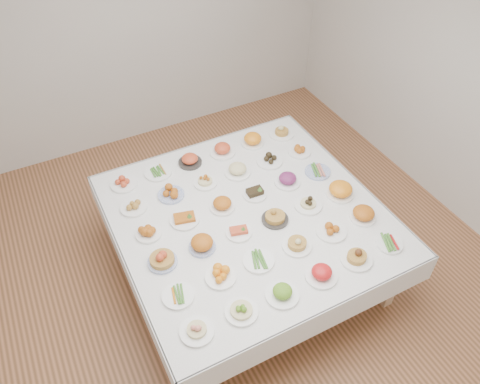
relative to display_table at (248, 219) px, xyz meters
name	(u,v)px	position (x,y,z in m)	size (l,w,h in m)	color
room_envelope	(225,108)	(-0.17, 0.06, 1.15)	(5.02, 5.02, 2.81)	#A76A45
display_table	(248,219)	(0.00, 0.00, 0.00)	(2.23, 2.23, 0.75)	white
dish_0	(197,328)	(-0.84, -0.84, 0.12)	(0.24, 0.24, 0.12)	white
dish_1	(241,309)	(-0.50, -0.84, 0.12)	(0.24, 0.24, 0.12)	white
dish_2	(282,291)	(-0.17, -0.85, 0.12)	(0.25, 0.25, 0.13)	white
dish_3	(322,272)	(0.18, -0.84, 0.13)	(0.24, 0.24, 0.14)	white
dish_4	(357,255)	(0.51, -0.84, 0.13)	(0.25, 0.25, 0.14)	white
dish_5	(390,243)	(0.84, -0.84, 0.09)	(0.23, 0.21, 0.05)	white
dish_6	(178,295)	(-0.85, -0.51, 0.09)	(0.23, 0.23, 0.05)	white
dish_7	(220,274)	(-0.50, -0.50, 0.11)	(0.23, 0.23, 0.10)	white
dish_8	(259,260)	(-0.18, -0.50, 0.09)	(0.25, 0.24, 0.06)	white
dish_9	(297,243)	(0.17, -0.51, 0.12)	(0.24, 0.24, 0.12)	white
dish_10	(332,229)	(0.51, -0.51, 0.11)	(0.25, 0.25, 0.10)	white
dish_11	(364,213)	(0.84, -0.50, 0.13)	(0.23, 0.23, 0.13)	white
dish_12	(162,257)	(-0.84, -0.16, 0.14)	(0.24, 0.23, 0.15)	#4C66B2
dish_13	(202,243)	(-0.51, -0.17, 0.13)	(0.21, 0.21, 0.13)	#4C66B2
dish_14	(239,231)	(-0.18, -0.17, 0.10)	(0.21, 0.21, 0.08)	white
dish_15	(275,216)	(0.16, -0.18, 0.12)	(0.22, 0.22, 0.13)	#2E2B28
dish_16	(308,202)	(0.51, -0.16, 0.12)	(0.24, 0.24, 0.12)	white
dish_17	(341,189)	(0.84, -0.17, 0.14)	(0.27, 0.27, 0.16)	white
dish_18	(148,231)	(-0.84, 0.16, 0.11)	(0.21, 0.21, 0.10)	white
dish_19	(184,217)	(-0.52, 0.17, 0.11)	(0.25, 0.25, 0.11)	white
dish_20	(222,204)	(-0.17, 0.16, 0.11)	(0.22, 0.22, 0.11)	white
dish_21	(255,192)	(0.16, 0.17, 0.11)	(0.21, 0.21, 0.10)	white
dish_22	(288,179)	(0.50, 0.18, 0.12)	(0.23, 0.23, 0.12)	white
dish_23	(318,171)	(0.84, 0.17, 0.09)	(0.26, 0.24, 0.06)	#4C66B2
dish_24	(133,206)	(-0.85, 0.51, 0.10)	(0.23, 0.23, 0.09)	white
dish_25	(171,192)	(-0.51, 0.51, 0.11)	(0.23, 0.23, 0.11)	#4C66B2
dish_26	(205,180)	(-0.17, 0.51, 0.11)	(0.21, 0.21, 0.11)	white
dish_27	(237,169)	(0.16, 0.51, 0.12)	(0.24, 0.24, 0.13)	white
dish_28	(270,159)	(0.51, 0.51, 0.11)	(0.24, 0.24, 0.10)	white
dish_29	(300,150)	(0.84, 0.50, 0.10)	(0.22, 0.22, 0.09)	white
dish_30	(123,181)	(-0.84, 0.84, 0.11)	(0.24, 0.24, 0.11)	white
dish_31	(158,172)	(-0.51, 0.85, 0.09)	(0.25, 0.25, 0.05)	white
dish_32	(190,159)	(-0.18, 0.85, 0.12)	(0.22, 0.22, 0.12)	#2E2B28
dish_33	(222,149)	(0.17, 0.85, 0.13)	(0.25, 0.25, 0.13)	white
dish_34	(253,140)	(0.50, 0.84, 0.12)	(0.22, 0.22, 0.13)	white
dish_35	(282,131)	(0.84, 0.84, 0.12)	(0.25, 0.25, 0.13)	white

